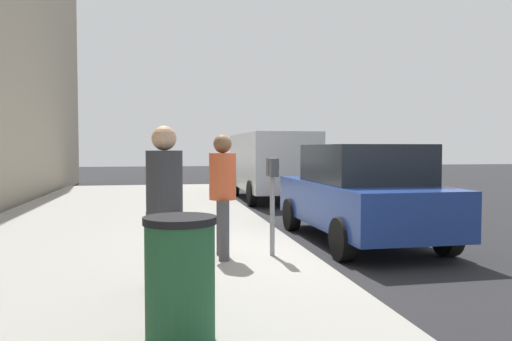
# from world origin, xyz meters

# --- Properties ---
(ground_plane) EXTENTS (80.00, 80.00, 0.00)m
(ground_plane) POSITION_xyz_m (0.00, 0.00, 0.00)
(ground_plane) COLOR #232326
(ground_plane) RESTS_ON ground
(sidewalk_slab) EXTENTS (28.00, 6.00, 0.15)m
(sidewalk_slab) POSITION_xyz_m (0.00, 3.00, 0.07)
(sidewalk_slab) COLOR gray
(sidewalk_slab) RESTS_ON ground_plane
(parking_meter) EXTENTS (0.36, 0.12, 1.41)m
(parking_meter) POSITION_xyz_m (-0.49, 0.61, 1.17)
(parking_meter) COLOR gray
(parking_meter) RESTS_ON sidewalk_slab
(pedestrian_at_meter) EXTENTS (0.53, 0.38, 1.75)m
(pedestrian_at_meter) POSITION_xyz_m (-0.51, 1.34, 1.18)
(pedestrian_at_meter) COLOR #47474C
(pedestrian_at_meter) RESTS_ON sidewalk_slab
(pedestrian_bystander) EXTENTS (0.44, 0.41, 1.80)m
(pedestrian_bystander) POSITION_xyz_m (-2.03, 2.15, 1.22)
(pedestrian_bystander) COLOR #47474C
(pedestrian_bystander) RESTS_ON sidewalk_slab
(parked_sedan_near) EXTENTS (4.42, 2.02, 1.77)m
(parked_sedan_near) POSITION_xyz_m (0.98, -1.35, 0.89)
(parked_sedan_near) COLOR navy
(parked_sedan_near) RESTS_ON ground_plane
(parked_van_far) EXTENTS (5.21, 2.13, 2.18)m
(parked_van_far) POSITION_xyz_m (8.50, -1.35, 1.26)
(parked_van_far) COLOR silver
(parked_van_far) RESTS_ON ground_plane
(trash_bin) EXTENTS (0.59, 0.59, 1.01)m
(trash_bin) POSITION_xyz_m (-3.47, 2.04, 0.66)
(trash_bin) COLOR #1E4C2D
(trash_bin) RESTS_ON sidewalk_slab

